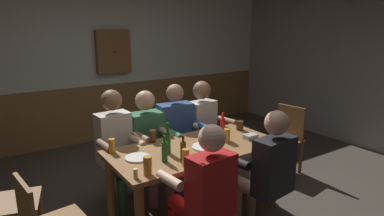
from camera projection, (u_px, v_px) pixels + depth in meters
The scene contains 27 objects.
ground_plane at pixel (196, 214), 3.48m from camera, with size 7.97×7.97×0.00m, color #423A33.
back_wall_upper at pixel (96, 32), 5.38m from camera, with size 6.64×0.12×1.73m, color beige.
back_wall_wainscot at pixel (102, 112), 5.71m from camera, with size 6.64×0.12×0.94m, color brown.
dining_table at pixel (196, 157), 3.34m from camera, with size 1.71×0.84×0.75m.
person_0 at pixel (117, 143), 3.54m from camera, with size 0.51×0.53×1.27m.
person_1 at pixel (149, 139), 3.75m from camera, with size 0.52×0.51×1.21m.
person_2 at pixel (178, 132), 3.95m from camera, with size 0.58×0.54×1.25m.
person_3 at pixel (206, 126), 4.16m from camera, with size 0.53×0.55×1.25m.
person_4 at pixel (204, 189), 2.62m from camera, with size 0.53×0.54×1.22m.
person_5 at pixel (267, 169), 2.98m from camera, with size 0.55×0.53×1.22m.
chair_empty_near_right at pixel (285, 137), 4.41m from camera, with size 0.50×0.50×0.88m.
chair_empty_far_end at pixel (1, 201), 2.82m from camera, with size 0.53×0.53×0.88m.
table_candle at pixel (136, 174), 2.62m from camera, with size 0.04×0.04×0.08m, color #F9E08C.
condiment_caddy at pixel (251, 137), 3.53m from camera, with size 0.14×0.10×0.05m, color #B2B7BC.
plate_0 at pixel (138, 158), 3.02m from camera, with size 0.23×0.23×0.01m, color white.
plate_1 at pixel (206, 147), 3.29m from camera, with size 0.28×0.28×0.01m, color white.
bottle_0 at pixel (183, 150), 2.97m from camera, with size 0.05×0.05×0.23m.
bottle_1 at pixel (164, 151), 2.92m from camera, with size 0.05×0.05×0.24m.
bottle_2 at pixel (168, 141), 3.11m from camera, with size 0.05×0.05×0.30m.
bottle_3 at pixel (223, 128), 3.52m from camera, with size 0.05×0.05×0.28m.
pint_glass_0 at pixel (112, 146), 3.13m from camera, with size 0.06×0.06×0.14m, color gold.
pint_glass_1 at pixel (153, 136), 3.42m from camera, with size 0.06×0.06×0.13m, color #4C2D19.
pint_glass_2 at pixel (227, 136), 3.41m from camera, with size 0.07×0.07×0.14m, color gold.
pint_glass_3 at pixel (240, 125), 3.82m from camera, with size 0.08×0.08×0.11m, color #4C2D19.
pint_glass_4 at pixel (148, 166), 2.67m from camera, with size 0.07×0.07×0.16m, color gold.
pint_glass_5 at pixel (186, 158), 2.84m from camera, with size 0.06×0.06×0.15m, color gold.
wall_dart_cabinet at pixel (113, 51), 5.47m from camera, with size 0.56×0.15×0.70m.
Camera 1 is at (-1.75, -2.57, 1.93)m, focal length 31.25 mm.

